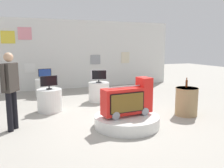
# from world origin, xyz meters

# --- Properties ---
(ground_plane) EXTENTS (30.00, 30.00, 0.00)m
(ground_plane) POSITION_xyz_m (0.00, 0.00, 0.00)
(ground_plane) COLOR #9E998E
(back_wall_display) EXTENTS (10.10, 0.13, 2.94)m
(back_wall_display) POSITION_xyz_m (-0.00, 5.02, 1.47)
(back_wall_display) COLOR silver
(back_wall_display) RESTS_ON ground
(main_display_pedestal) EXTENTS (1.50, 1.50, 0.26)m
(main_display_pedestal) POSITION_xyz_m (0.39, -0.42, 0.13)
(main_display_pedestal) COLOR silver
(main_display_pedestal) RESTS_ON ground
(novelty_firetruck_tv) EXTENTS (1.20, 0.48, 0.86)m
(novelty_firetruck_tv) POSITION_xyz_m (0.42, -0.42, 0.61)
(novelty_firetruck_tv) COLOR gray
(novelty_firetruck_tv) RESTS_ON main_display_pedestal
(display_pedestal_left_rear) EXTENTS (0.69, 0.69, 0.64)m
(display_pedestal_left_rear) POSITION_xyz_m (0.60, 2.22, 0.32)
(display_pedestal_left_rear) COLOR silver
(display_pedestal_left_rear) RESTS_ON ground
(tv_on_left_rear) EXTENTS (0.49, 0.21, 0.42)m
(tv_on_left_rear) POSITION_xyz_m (0.60, 2.21, 0.87)
(tv_on_left_rear) COLOR black
(tv_on_left_rear) RESTS_ON display_pedestal_left_rear
(display_pedestal_center_rear) EXTENTS (0.72, 0.72, 0.64)m
(display_pedestal_center_rear) POSITION_xyz_m (-0.98, 3.72, 0.32)
(display_pedestal_center_rear) COLOR silver
(display_pedestal_center_rear) RESTS_ON ground
(tv_on_center_rear) EXTENTS (0.47, 0.20, 0.38)m
(tv_on_center_rear) POSITION_xyz_m (-0.98, 3.71, 0.85)
(tv_on_center_rear) COLOR black
(tv_on_center_rear) RESTS_ON display_pedestal_center_rear
(display_pedestal_right_rear) EXTENTS (0.69, 0.69, 0.64)m
(display_pedestal_right_rear) POSITION_xyz_m (-1.09, 1.55, 0.32)
(display_pedestal_right_rear) COLOR silver
(display_pedestal_right_rear) RESTS_ON ground
(tv_on_right_rear) EXTENTS (0.48, 0.17, 0.38)m
(tv_on_right_rear) POSITION_xyz_m (-1.09, 1.55, 0.85)
(tv_on_right_rear) COLOR black
(tv_on_right_rear) RESTS_ON display_pedestal_right_rear
(side_table_round) EXTENTS (0.60, 0.60, 0.75)m
(side_table_round) POSITION_xyz_m (2.26, -0.20, 0.38)
(side_table_round) COLOR #9E7F56
(side_table_round) RESTS_ON ground
(bottle_on_side_table) EXTENTS (0.06, 0.06, 0.26)m
(bottle_on_side_table) POSITION_xyz_m (2.31, -0.11, 0.85)
(bottle_on_side_table) COLOR brown
(bottle_on_side_table) RESTS_ON side_table_round
(shopper_browsing_near_truck) EXTENTS (0.37, 0.49, 1.71)m
(shopper_browsing_near_truck) POSITION_xyz_m (-2.05, 0.31, 1.00)
(shopper_browsing_near_truck) COLOR black
(shopper_browsing_near_truck) RESTS_ON ground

